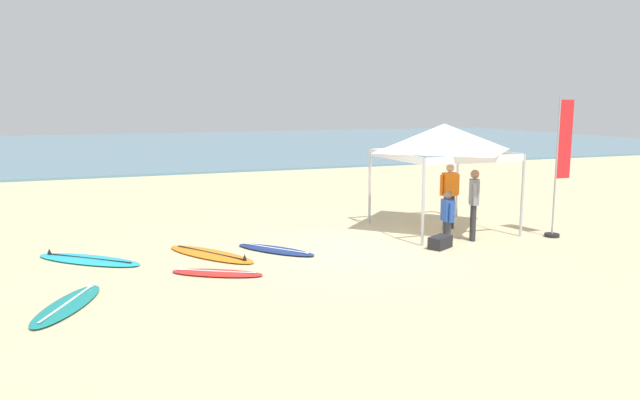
{
  "coord_description": "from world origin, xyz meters",
  "views": [
    {
      "loc": [
        -5.41,
        -11.97,
        3.31
      ],
      "look_at": [
        -0.3,
        1.21,
        1.0
      ],
      "focal_mm": 34.0,
      "sensor_mm": 36.0,
      "label": 1
    }
  ],
  "objects": [
    {
      "name": "ground_plane",
      "position": [
        0.0,
        0.0,
        0.0
      ],
      "size": [
        80.0,
        80.0,
        0.0
      ],
      "primitive_type": "plane",
      "color": "beige"
    },
    {
      "name": "sea",
      "position": [
        0.0,
        33.88,
        0.05
      ],
      "size": [
        80.0,
        36.0,
        0.1
      ],
      "primitive_type": "cube",
      "color": "#568499",
      "rests_on": "ground"
    },
    {
      "name": "canopy_tent",
      "position": [
        3.14,
        1.32,
        2.39
      ],
      "size": [
        2.92,
        2.92,
        2.75
      ],
      "color": "#B7B7BC",
      "rests_on": "ground"
    },
    {
      "name": "surfboard_orange",
      "position": [
        -3.01,
        0.77,
        0.04
      ],
      "size": [
        1.88,
        2.45,
        0.19
      ],
      "color": "orange",
      "rests_on": "ground"
    },
    {
      "name": "surfboard_red",
      "position": [
        -3.18,
        -0.71,
        0.04
      ],
      "size": [
        1.82,
        1.34,
        0.19
      ],
      "color": "red",
      "rests_on": "ground"
    },
    {
      "name": "surfboard_navy",
      "position": [
        -1.57,
        0.64,
        0.04
      ],
      "size": [
        1.67,
        1.95,
        0.19
      ],
      "color": "navy",
      "rests_on": "ground"
    },
    {
      "name": "surfboard_cyan",
      "position": [
        -5.49,
        1.24,
        0.04
      ],
      "size": [
        2.35,
        2.19,
        0.19
      ],
      "color": "#23B2CC",
      "rests_on": "ground"
    },
    {
      "name": "surfboard_teal",
      "position": [
        -5.83,
        -1.68,
        0.04
      ],
      "size": [
        1.4,
        2.18,
        0.19
      ],
      "color": "#19847F",
      "rests_on": "ground"
    },
    {
      "name": "person_orange",
      "position": [
        3.38,
        1.35,
        0.99
      ],
      "size": [
        0.55,
        0.26,
        1.71
      ],
      "color": "#2D2D33",
      "rests_on": "ground"
    },
    {
      "name": "person_grey",
      "position": [
        3.16,
        -0.03,
        0.99
      ],
      "size": [
        0.37,
        0.48,
        1.71
      ],
      "color": "#2D2D33",
      "rests_on": "ground"
    },
    {
      "name": "person_blue",
      "position": [
        2.66,
        0.31,
        0.66
      ],
      "size": [
        0.28,
        0.54,
        1.2
      ],
      "color": "#383842",
      "rests_on": "ground"
    },
    {
      "name": "banner_flag",
      "position": [
        5.34,
        -0.41,
        1.57
      ],
      "size": [
        0.6,
        0.36,
        3.4
      ],
      "color": "#99999E",
      "rests_on": "ground"
    },
    {
      "name": "gear_bag_near_tent",
      "position": [
        2.0,
        -0.44,
        0.14
      ],
      "size": [
        0.68,
        0.57,
        0.28
      ],
      "primitive_type": "cube",
      "rotation": [
        0.0,
        0.0,
        0.51
      ],
      "color": "#232328",
      "rests_on": "ground"
    }
  ]
}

